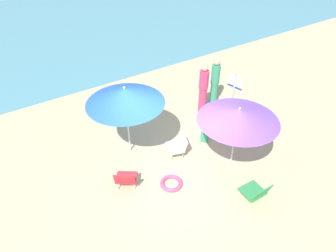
% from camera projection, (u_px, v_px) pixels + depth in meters
% --- Properties ---
extents(ground_plane, '(40.00, 40.00, 0.00)m').
position_uv_depth(ground_plane, '(173.00, 165.00, 8.33)').
color(ground_plane, '#CCB789').
extents(sea_water, '(40.00, 16.00, 0.01)m').
position_uv_depth(sea_water, '(44.00, 26.00, 17.09)').
color(sea_water, '#5693A3').
rests_on(sea_water, ground_plane).
extents(umbrella_blue, '(2.05, 2.05, 2.12)m').
position_uv_depth(umbrella_blue, '(125.00, 96.00, 7.69)').
color(umbrella_blue, silver).
rests_on(umbrella_blue, ground_plane).
extents(umbrella_purple, '(2.05, 2.05, 1.84)m').
position_uv_depth(umbrella_purple, '(239.00, 115.00, 7.43)').
color(umbrella_purple, silver).
rests_on(umbrella_purple, ground_plane).
extents(beach_chair_a, '(0.71, 0.71, 0.63)m').
position_uv_depth(beach_chair_a, '(126.00, 178.00, 7.50)').
color(beach_chair_a, red).
rests_on(beach_chair_a, ground_plane).
extents(beach_chair_b, '(0.54, 0.59, 0.59)m').
position_uv_depth(beach_chair_b, '(256.00, 192.00, 7.21)').
color(beach_chair_b, '#33934C').
rests_on(beach_chair_b, ground_plane).
extents(beach_chair_c, '(0.64, 0.67, 0.59)m').
position_uv_depth(beach_chair_c, '(178.00, 145.00, 8.50)').
color(beach_chair_c, white).
rests_on(beach_chair_c, ground_plane).
extents(person_a, '(0.30, 0.30, 1.72)m').
position_uv_depth(person_a, '(203.00, 89.00, 9.87)').
color(person_a, '#DB3866').
rests_on(person_a, ground_plane).
extents(person_b, '(0.29, 0.29, 1.67)m').
position_uv_depth(person_b, '(215.00, 81.00, 10.31)').
color(person_b, '#389970').
rests_on(person_b, ground_plane).
extents(warning_sign, '(0.12, 0.46, 1.99)m').
position_uv_depth(warning_sign, '(233.00, 96.00, 8.75)').
color(warning_sign, '#ADADB2').
rests_on(warning_sign, ground_plane).
extents(swim_ring, '(0.57, 0.57, 0.10)m').
position_uv_depth(swim_ring, '(171.00, 183.00, 7.75)').
color(swim_ring, '#E54C7F').
rests_on(swim_ring, ground_plane).
extents(beach_bag, '(0.29, 0.28, 0.32)m').
position_uv_depth(beach_bag, '(204.00, 136.00, 9.08)').
color(beach_bag, '#389970').
rests_on(beach_bag, ground_plane).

